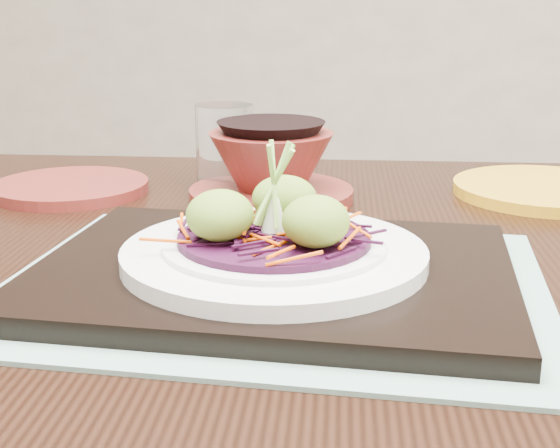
% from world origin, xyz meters
% --- Properties ---
extents(dining_table, '(1.43, 1.06, 0.82)m').
position_xyz_m(dining_table, '(-0.00, 0.02, 0.71)').
color(dining_table, black).
rests_on(dining_table, ground).
extents(placemat, '(0.43, 0.34, 0.00)m').
position_xyz_m(placemat, '(-0.01, -0.04, 0.82)').
color(placemat, gray).
rests_on(placemat, dining_table).
extents(serving_tray, '(0.37, 0.29, 0.02)m').
position_xyz_m(serving_tray, '(-0.01, -0.04, 0.83)').
color(serving_tray, black).
rests_on(serving_tray, placemat).
extents(white_plate, '(0.23, 0.23, 0.02)m').
position_xyz_m(white_plate, '(-0.01, -0.04, 0.85)').
color(white_plate, silver).
rests_on(white_plate, serving_tray).
extents(cabbage_bed, '(0.15, 0.15, 0.01)m').
position_xyz_m(cabbage_bed, '(-0.01, -0.04, 0.86)').
color(cabbage_bed, '#340A26').
rests_on(cabbage_bed, white_plate).
extents(carrot_julienne, '(0.18, 0.18, 0.01)m').
position_xyz_m(carrot_julienne, '(-0.01, -0.04, 0.87)').
color(carrot_julienne, '#CA4303').
rests_on(carrot_julienne, cabbage_bed).
extents(guacamole_scoops, '(0.13, 0.11, 0.04)m').
position_xyz_m(guacamole_scoops, '(-0.01, -0.04, 0.88)').
color(guacamole_scoops, olive).
rests_on(guacamole_scoops, cabbage_bed).
extents(scallion_garnish, '(0.05, 0.05, 0.08)m').
position_xyz_m(scallion_garnish, '(-0.01, -0.04, 0.90)').
color(scallion_garnish, '#8AC34E').
rests_on(scallion_garnish, cabbage_bed).
extents(terracotta_side_plate, '(0.23, 0.23, 0.01)m').
position_xyz_m(terracotta_side_plate, '(-0.31, 0.20, 0.83)').
color(terracotta_side_plate, '#5D1B16').
rests_on(terracotta_side_plate, dining_table).
extents(water_glass, '(0.07, 0.07, 0.10)m').
position_xyz_m(water_glass, '(-0.14, 0.27, 0.87)').
color(water_glass, white).
rests_on(water_glass, dining_table).
extents(terracotta_bowl_set, '(0.19, 0.19, 0.08)m').
position_xyz_m(terracotta_bowl_set, '(-0.07, 0.22, 0.85)').
color(terracotta_bowl_set, '#5D1B16').
rests_on(terracotta_bowl_set, dining_table).
extents(yellow_plate, '(0.24, 0.24, 0.01)m').
position_xyz_m(yellow_plate, '(0.22, 0.31, 0.83)').
color(yellow_plate, gold).
rests_on(yellow_plate, dining_table).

